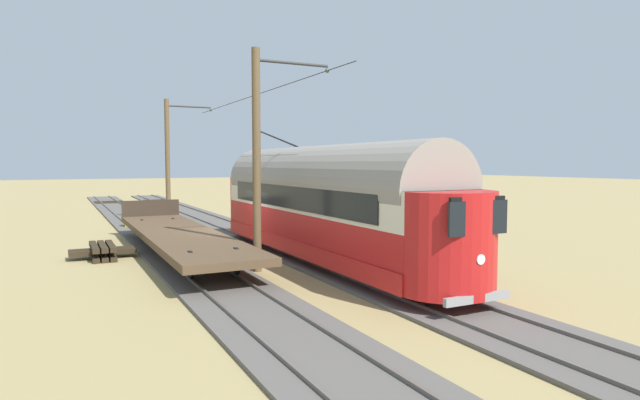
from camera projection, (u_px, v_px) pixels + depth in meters
name	position (u px, v px, depth m)	size (l,w,h in m)	color
ground_plane	(236.00, 253.00, 21.61)	(220.00, 220.00, 0.00)	#9E8956
track_streetcar_siding	(283.00, 247.00, 22.86)	(2.80, 80.00, 0.18)	#56514C
track_adjacent_siding	(180.00, 255.00, 20.90)	(2.80, 80.00, 0.18)	#56514C
vintage_streetcar	(321.00, 202.00, 19.42)	(2.65, 16.38, 5.13)	red
flatcar_adjacent	(179.00, 234.00, 20.93)	(2.80, 14.25, 1.60)	brown
catenary_pole_foreground	(169.00, 159.00, 31.75)	(2.88, 0.28, 7.46)	brown
catenary_pole_mid_near	(259.00, 156.00, 17.74)	(2.88, 0.28, 7.46)	brown
overhead_wire_run	(247.00, 97.00, 26.19)	(2.67, 19.70, 0.18)	black
spare_tie_stack	(103.00, 251.00, 20.45)	(2.40, 2.40, 0.54)	#2D2316
track_end_bumper	(141.00, 220.00, 30.17)	(1.80, 0.60, 0.80)	#B2A519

